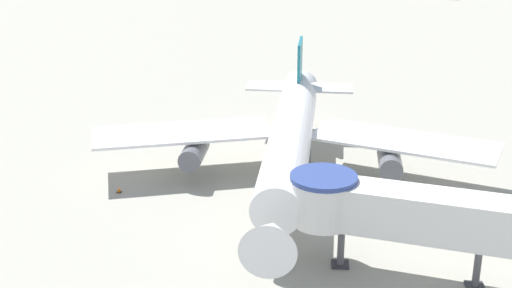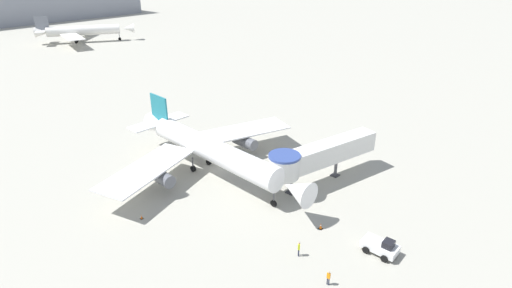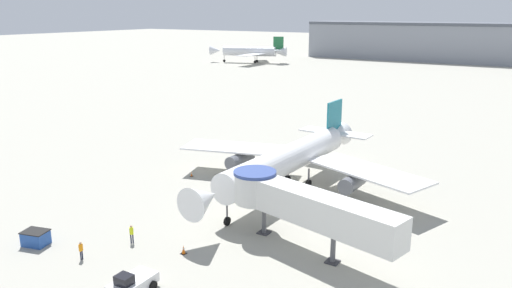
{
  "view_description": "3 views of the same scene",
  "coord_description": "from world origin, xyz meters",
  "views": [
    {
      "loc": [
        0.17,
        -51.51,
        22.93
      ],
      "look_at": [
        -3.75,
        -1.83,
        4.08
      ],
      "focal_mm": 50.0,
      "sensor_mm": 36.0,
      "label": 1
    },
    {
      "loc": [
        -34.3,
        -39.13,
        28.53
      ],
      "look_at": [
        2.9,
        -5.4,
        4.85
      ],
      "focal_mm": 28.0,
      "sensor_mm": 36.0,
      "label": 2
    },
    {
      "loc": [
        24.84,
        -50.05,
        20.67
      ],
      "look_at": [
        -5.53,
        -0.81,
        5.19
      ],
      "focal_mm": 35.0,
      "sensor_mm": 36.0,
      "label": 3
    }
  ],
  "objects": [
    {
      "name": "traffic_cone_port_wing",
      "position": [
        -14.3,
        -2.45,
        0.29
      ],
      "size": [
        0.36,
        0.36,
        0.61
      ],
      "color": "black",
      "rests_on": "ground_plane"
    },
    {
      "name": "ground_plane",
      "position": [
        0.0,
        0.0,
        0.0
      ],
      "size": [
        800.0,
        800.0,
        0.0
      ],
      "primitive_type": "plane",
      "color": "#9E9B8E"
    },
    {
      "name": "jet_bridge",
      "position": [
        6.51,
        -13.13,
        4.3
      ],
      "size": [
        17.56,
        7.0,
        5.98
      ],
      "rotation": [
        0.0,
        0.0,
        -0.24
      ],
      "color": "silver",
      "rests_on": "ground_plane"
    },
    {
      "name": "main_airplane",
      "position": [
        -1.24,
        -0.17,
        3.81
      ],
      "size": [
        33.02,
        32.47,
        8.97
      ],
      "rotation": [
        0.0,
        0.0,
        -0.04
      ],
      "color": "white",
      "rests_on": "ground_plane"
    }
  ]
}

